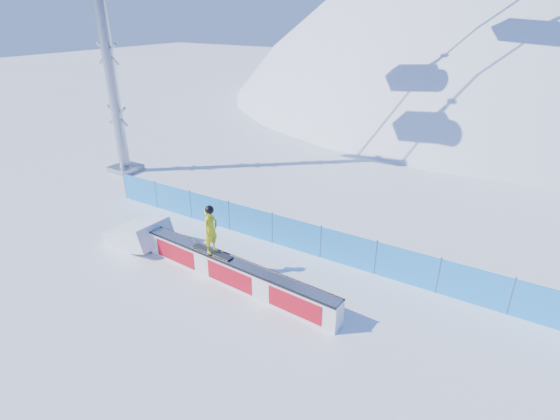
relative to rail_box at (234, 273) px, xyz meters
The scene contains 6 objects.
ground 3.01m from the rail_box, 31.52° to the right, with size 160.00×160.00×0.00m, color white.
snow_hill 44.52m from the rail_box, 86.41° to the left, with size 64.00×64.00×64.00m.
safety_fence 3.89m from the rail_box, 49.29° to the left, with size 22.05×0.05×1.30m.
rail_box is the anchor object (origin of this frame).
snow_ramp 4.70m from the rail_box, behind, with size 2.25×1.50×0.85m, color white, non-canonical shape.
snowboarder 1.54m from the rail_box, behind, with size 1.58×0.56×1.63m.
Camera 1 is at (4.79, -7.53, 8.00)m, focal length 28.00 mm.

